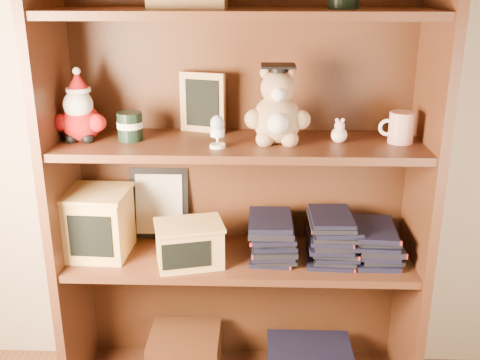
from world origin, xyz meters
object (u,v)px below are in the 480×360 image
object	(u,v)px
grad_teddy_bear	(277,113)
treats_box	(99,222)
bookcase	(240,187)
teacher_mug	(401,127)

from	to	relation	value
grad_teddy_bear	treats_box	world-z (taller)	grad_teddy_bear
grad_teddy_bear	treats_box	bearing A→B (deg)	179.37
bookcase	treats_box	world-z (taller)	bookcase
bookcase	treats_box	distance (m)	0.49
teacher_mug	treats_box	distance (m)	1.03
grad_teddy_bear	teacher_mug	xyz separation A→B (m)	(0.38, 0.01, -0.05)
bookcase	teacher_mug	xyz separation A→B (m)	(0.50, -0.05, 0.22)
bookcase	teacher_mug	bearing A→B (deg)	-5.78
grad_teddy_bear	teacher_mug	distance (m)	0.38
teacher_mug	treats_box	bearing A→B (deg)	-179.94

